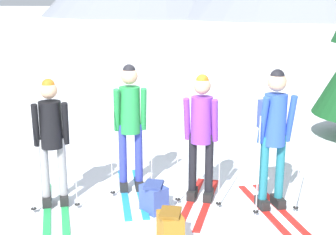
{
  "coord_description": "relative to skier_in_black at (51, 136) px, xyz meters",
  "views": [
    {
      "loc": [
        0.99,
        -5.76,
        2.61
      ],
      "look_at": [
        0.07,
        0.32,
        1.05
      ],
      "focal_mm": 49.49,
      "sensor_mm": 36.0,
      "label": 1
    }
  ],
  "objects": [
    {
      "name": "skier_in_black",
      "position": [
        0.0,
        0.0,
        0.0
      ],
      "size": [
        0.91,
        1.63,
        1.68
      ],
      "color": "green",
      "rests_on": "ground"
    },
    {
      "name": "skier_in_green",
      "position": [
        0.87,
        0.63,
        0.07
      ],
      "size": [
        0.81,
        1.73,
        1.79
      ],
      "color": "#1E84D1",
      "rests_on": "ground"
    },
    {
      "name": "ground_plane",
      "position": [
        1.31,
        0.42,
        -0.94
      ],
      "size": [
        400.0,
        400.0,
        0.0
      ],
      "primitive_type": "plane",
      "color": "white"
    },
    {
      "name": "backpack_on_snow_beside",
      "position": [
        1.31,
        0.0,
        -0.75
      ],
      "size": [
        0.4,
        0.39,
        0.38
      ],
      "color": "#384C99",
      "rests_on": "ground"
    },
    {
      "name": "backpack_on_snow_front",
      "position": [
        1.63,
        -0.75,
        -0.75
      ],
      "size": [
        0.35,
        0.39,
        0.38
      ],
      "color": "#99661E",
      "rests_on": "ground"
    },
    {
      "name": "skier_in_blue",
      "position": [
        2.78,
        0.33,
        0.09
      ],
      "size": [
        0.88,
        1.65,
        1.81
      ],
      "color": "red",
      "rests_on": "ground"
    },
    {
      "name": "skier_in_purple",
      "position": [
        1.87,
        0.42,
        -0.01
      ],
      "size": [
        0.61,
        1.65,
        1.71
      ],
      "color": "red",
      "rests_on": "ground"
    }
  ]
}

